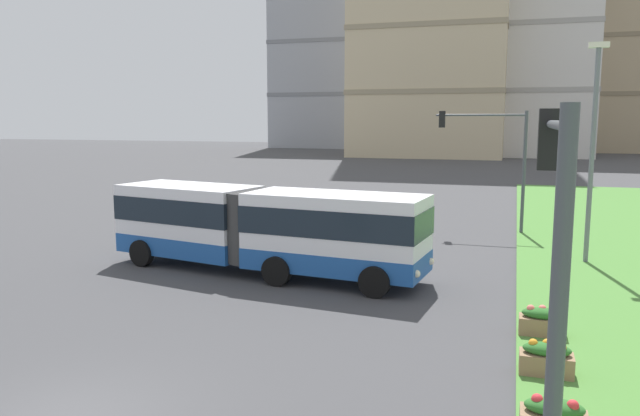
# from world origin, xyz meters

# --- Properties ---
(articulated_bus) EXTENTS (12.06, 4.30, 3.00)m
(articulated_bus) POSITION_xyz_m (-0.82, 11.27, 1.65)
(articulated_bus) COLOR white
(articulated_bus) RESTS_ON ground
(car_black_sedan) EXTENTS (4.41, 2.04, 1.58)m
(car_black_sedan) POSITION_xyz_m (-6.04, 20.90, 0.75)
(car_black_sedan) COLOR black
(car_black_sedan) RESTS_ON ground
(flower_planter_1) EXTENTS (1.10, 0.56, 0.74)m
(flower_planter_1) POSITION_xyz_m (8.43, 4.77, 0.43)
(flower_planter_1) COLOR #937051
(flower_planter_1) RESTS_ON grass_median
(flower_planter_2) EXTENTS (1.10, 0.56, 0.74)m
(flower_planter_2) POSITION_xyz_m (8.43, 7.31, 0.43)
(flower_planter_2) COLOR #937051
(flower_planter_2) RESTS_ON grass_median
(traffic_light_far_right) EXTENTS (4.28, 0.28, 5.86)m
(traffic_light_far_right) POSITION_xyz_m (6.60, 22.00, 4.07)
(traffic_light_far_right) COLOR #474C51
(traffic_light_far_right) RESTS_ON ground
(traffic_light_near_right) EXTENTS (0.28, 3.48, 5.59)m
(traffic_light_near_right) POSITION_xyz_m (8.03, -1.85, 3.85)
(traffic_light_near_right) COLOR #474C51
(traffic_light_near_right) RESTS_ON ground
(streetlight_median) EXTENTS (0.70, 0.28, 8.23)m
(streetlight_median) POSITION_xyz_m (10.33, 16.31, 4.55)
(streetlight_median) COLOR slate
(streetlight_median) RESTS_ON ground
(apartment_tower_west) EXTENTS (16.33, 17.71, 48.98)m
(apartment_tower_west) POSITION_xyz_m (-30.00, 110.36, 24.51)
(apartment_tower_west) COLOR #9EA3AD
(apartment_tower_west) RESTS_ON ground
(apartment_tower_centre) EXTENTS (17.71, 19.83, 36.71)m
(apartment_tower_centre) POSITION_xyz_m (9.35, 92.76, 18.37)
(apartment_tower_centre) COLOR silver
(apartment_tower_centre) RESTS_ON ground
(apartment_tower_eastcentre) EXTENTS (20.75, 16.37, 36.84)m
(apartment_tower_eastcentre) POSITION_xyz_m (26.13, 108.61, 18.44)
(apartment_tower_eastcentre) COLOR tan
(apartment_tower_eastcentre) RESTS_ON ground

